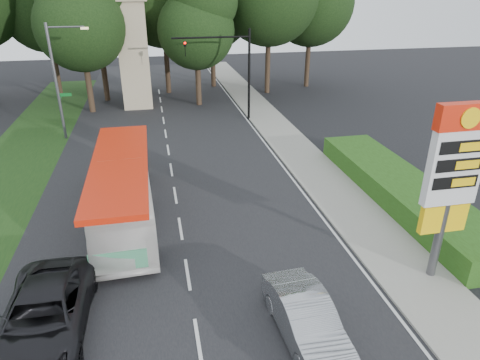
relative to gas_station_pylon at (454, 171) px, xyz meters
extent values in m
plane|color=black|center=(-9.20, -1.99, -4.45)|extent=(120.00, 120.00, 0.00)
cube|color=black|center=(-9.20, 10.01, -4.44)|extent=(14.00, 80.00, 0.02)
cube|color=gray|center=(-0.70, 10.01, -4.39)|extent=(3.00, 80.00, 0.12)
cube|color=#193814|center=(-18.70, 16.01, -4.44)|extent=(5.00, 50.00, 0.02)
cube|color=#234512|center=(2.30, 6.01, -3.85)|extent=(3.00, 14.00, 1.20)
cylinder|color=#59595E|center=(0.00, 0.01, -2.85)|extent=(0.32, 0.32, 3.20)
cube|color=yellow|center=(0.00, 0.01, -1.85)|extent=(1.80, 0.25, 1.10)
cube|color=silver|center=(0.00, 0.01, 0.15)|extent=(2.00, 0.35, 2.80)
cube|color=red|center=(0.00, 0.01, 1.95)|extent=(2.10, 0.40, 0.90)
cylinder|color=yellow|center=(0.00, -0.21, 1.95)|extent=(0.70, 0.05, 0.70)
cube|color=black|center=(0.00, -0.18, 0.95)|extent=(1.70, 0.04, 0.45)
cube|color=black|center=(0.00, -0.18, 0.30)|extent=(1.70, 0.04, 0.45)
cube|color=black|center=(0.00, -0.18, -0.35)|extent=(1.70, 0.04, 0.45)
cylinder|color=black|center=(-2.20, 22.01, -0.85)|extent=(0.20, 0.20, 7.20)
cylinder|color=black|center=(-5.20, 22.01, 2.15)|extent=(6.00, 0.14, 0.14)
imported|color=black|center=(-7.20, 22.01, 1.90)|extent=(0.18, 0.22, 1.10)
sphere|color=#FF0C05|center=(-7.20, 21.86, 1.80)|extent=(0.18, 0.18, 0.18)
cylinder|color=#59595E|center=(-16.40, 20.01, -0.45)|extent=(0.20, 0.20, 8.00)
cylinder|color=#59595E|center=(-15.20, 20.01, 3.25)|extent=(2.40, 0.12, 0.12)
cube|color=#FFE599|center=(-14.00, 20.01, 3.15)|extent=(0.50, 0.22, 0.14)
cube|color=#0C591E|center=(-15.95, 20.01, -1.25)|extent=(0.85, 0.04, 0.22)
cube|color=#0C591E|center=(-16.40, 20.46, -1.55)|extent=(0.04, 0.85, 0.22)
cube|color=tan|center=(-11.20, 28.01, 0.05)|extent=(2.50, 2.50, 9.00)
cylinder|color=#2D2116|center=(-19.20, 35.01, -1.75)|extent=(0.50, 0.50, 5.40)
sphere|color=black|center=(-19.20, 35.01, 3.80)|extent=(8.40, 8.40, 8.40)
cylinder|color=#2D2116|center=(-14.20, 31.01, -1.21)|extent=(0.50, 0.50, 6.48)
cylinder|color=#2D2116|center=(-8.20, 33.01, -1.48)|extent=(0.50, 0.50, 5.94)
cylinder|color=#2D2116|center=(-3.20, 35.01, -1.84)|extent=(0.50, 0.50, 5.22)
sphere|color=black|center=(-3.20, 35.01, 3.53)|extent=(8.12, 8.12, 8.12)
cylinder|color=#2D2116|center=(1.80, 31.01, -1.39)|extent=(0.50, 0.50, 6.12)
cylinder|color=#2D2116|center=(6.80, 33.01, -1.66)|extent=(0.50, 0.50, 5.58)
sphere|color=black|center=(6.80, 33.01, 4.08)|extent=(8.68, 8.68, 8.68)
cylinder|color=#2D2116|center=(-15.20, 27.01, -2.11)|extent=(0.50, 0.50, 4.68)
sphere|color=black|center=(-15.20, 27.01, 2.70)|extent=(7.28, 7.28, 7.28)
cylinder|color=#2D2116|center=(-5.70, 27.51, -2.29)|extent=(0.50, 0.50, 4.32)
sphere|color=black|center=(-5.70, 27.51, 2.15)|extent=(6.72, 6.72, 6.72)
sphere|color=black|center=(-5.70, 27.51, 4.55)|extent=(5.76, 5.76, 5.76)
imported|color=white|center=(-11.69, 7.12, -2.98)|extent=(2.93, 10.66, 2.94)
imported|color=#979A9E|center=(-5.82, -2.01, -3.71)|extent=(1.84, 4.56, 1.47)
imported|color=black|center=(-13.90, -0.21, -3.66)|extent=(2.76, 5.74, 1.58)
camera|label=1|loc=(-9.97, -11.70, 5.88)|focal=32.00mm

